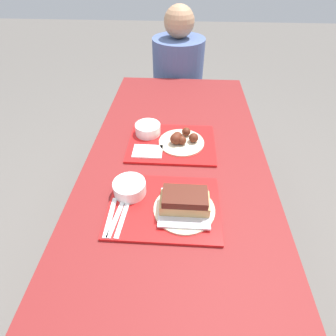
# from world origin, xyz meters

# --- Properties ---
(ground_plane) EXTENTS (12.00, 12.00, 0.00)m
(ground_plane) POSITION_xyz_m (0.00, 0.00, 0.00)
(ground_plane) COLOR #605B56
(picnic_table) EXTENTS (0.79, 1.90, 0.76)m
(picnic_table) POSITION_xyz_m (0.00, 0.00, 0.67)
(picnic_table) COLOR maroon
(picnic_table) RESTS_ON ground_plane
(picnic_bench_far) EXTENTS (0.75, 0.28, 0.48)m
(picnic_bench_far) POSITION_xyz_m (0.00, 1.17, 0.40)
(picnic_bench_far) COLOR maroon
(picnic_bench_far) RESTS_ON ground_plane
(tray_near) EXTENTS (0.40, 0.30, 0.01)m
(tray_near) POSITION_xyz_m (-0.03, -0.19, 0.77)
(tray_near) COLOR red
(tray_near) RESTS_ON picnic_table
(tray_far) EXTENTS (0.40, 0.30, 0.01)m
(tray_far) POSITION_xyz_m (-0.03, 0.19, 0.77)
(tray_far) COLOR red
(tray_far) RESTS_ON picnic_table
(bowl_coleslaw_near) EXTENTS (0.12, 0.12, 0.05)m
(bowl_coleslaw_near) POSITION_xyz_m (-0.17, -0.13, 0.80)
(bowl_coleslaw_near) COLOR white
(bowl_coleslaw_near) RESTS_ON tray_near
(brisket_sandwich_plate) EXTENTS (0.22, 0.22, 0.08)m
(brisket_sandwich_plate) POSITION_xyz_m (0.04, -0.21, 0.81)
(brisket_sandwich_plate) COLOR beige
(brisket_sandwich_plate) RESTS_ON tray_near
(plastic_fork_near) EXTENTS (0.04, 0.17, 0.00)m
(plastic_fork_near) POSITION_xyz_m (-0.19, -0.26, 0.78)
(plastic_fork_near) COLOR white
(plastic_fork_near) RESTS_ON tray_near
(plastic_knife_near) EXTENTS (0.03, 0.17, 0.00)m
(plastic_knife_near) POSITION_xyz_m (-0.17, -0.26, 0.78)
(plastic_knife_near) COLOR white
(plastic_knife_near) RESTS_ON tray_near
(plastic_spoon_near) EXTENTS (0.02, 0.17, 0.00)m
(plastic_spoon_near) POSITION_xyz_m (-0.21, -0.26, 0.78)
(plastic_spoon_near) COLOR white
(plastic_spoon_near) RESTS_ON tray_near
(condiment_packet) EXTENTS (0.04, 0.03, 0.01)m
(condiment_packet) POSITION_xyz_m (-0.01, -0.12, 0.78)
(condiment_packet) COLOR teal
(condiment_packet) RESTS_ON tray_near
(bowl_coleslaw_far) EXTENTS (0.12, 0.12, 0.05)m
(bowl_coleslaw_far) POSITION_xyz_m (-0.15, 0.26, 0.80)
(bowl_coleslaw_far) COLOR white
(bowl_coleslaw_far) RESTS_ON tray_far
(wings_plate_far) EXTENTS (0.21, 0.21, 0.06)m
(wings_plate_far) POSITION_xyz_m (0.02, 0.19, 0.80)
(wings_plate_far) COLOR beige
(wings_plate_far) RESTS_ON tray_far
(napkin_far) EXTENTS (0.13, 0.09, 0.01)m
(napkin_far) POSITION_xyz_m (-0.13, 0.11, 0.78)
(napkin_far) COLOR white
(napkin_far) RESTS_ON tray_far
(person_seated_across) EXTENTS (0.38, 0.38, 0.69)m
(person_seated_across) POSITION_xyz_m (-0.03, 1.17, 0.76)
(person_seated_across) COLOR #4C6093
(person_seated_across) RESTS_ON picnic_bench_far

